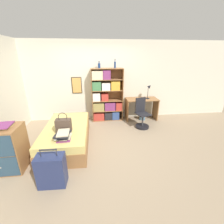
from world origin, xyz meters
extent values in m
plane|color=gray|center=(0.00, 0.00, 0.00)|extent=(14.00, 14.00, 0.00)
cube|color=beige|center=(0.00, 1.68, 1.30)|extent=(10.00, 0.06, 2.60)
cube|color=black|center=(-0.63, 1.63, 1.20)|extent=(0.32, 0.02, 0.53)
cube|color=#DB994C|center=(-0.63, 1.62, 1.20)|extent=(0.28, 0.01, 0.49)
cube|color=olive|center=(-0.78, 0.00, 0.16)|extent=(1.04, 1.89, 0.32)
cube|color=tan|center=(-0.78, 0.00, 0.41)|extent=(1.01, 1.86, 0.18)
cube|color=olive|center=(-0.78, 0.93, 0.25)|extent=(1.04, 0.04, 0.49)
cube|color=#47382D|center=(-0.77, -0.27, 0.64)|extent=(0.34, 0.18, 0.30)
torus|color=#47382D|center=(-0.77, -0.27, 0.85)|extent=(0.20, 0.02, 0.20)
cube|color=#7A336B|center=(-0.71, -0.58, 0.50)|extent=(0.28, 0.36, 0.01)
cube|color=beige|center=(-0.73, -0.58, 0.51)|extent=(0.22, 0.30, 0.01)
cube|color=beige|center=(-0.72, -0.56, 0.53)|extent=(0.31, 0.29, 0.02)
cube|color=silver|center=(-0.74, -0.57, 0.55)|extent=(0.29, 0.38, 0.01)
cube|color=#232328|center=(-0.72, -0.59, 0.56)|extent=(0.23, 0.36, 0.01)
cube|color=gold|center=(-0.72, -0.57, 0.57)|extent=(0.24, 0.29, 0.01)
cube|color=#334C84|center=(-0.73, -0.59, 0.59)|extent=(0.28, 0.33, 0.02)
cube|color=#232328|center=(-0.73, -0.59, 0.61)|extent=(0.33, 0.38, 0.02)
cube|color=beige|center=(-0.72, -0.57, 0.63)|extent=(0.26, 0.35, 0.02)
cube|color=navy|center=(-0.82, -1.29, 0.29)|extent=(0.47, 0.28, 0.59)
cylinder|color=#2D2D33|center=(-0.95, -1.29, 0.65)|extent=(0.01, 0.01, 0.12)
cylinder|color=#2D2D33|center=(-0.69, -1.29, 0.65)|extent=(0.01, 0.01, 0.12)
cube|color=#2D2D33|center=(-0.82, -1.29, 0.71)|extent=(0.28, 0.03, 0.02)
cube|color=olive|center=(-1.77, -0.77, 0.45)|extent=(0.63, 0.53, 0.90)
cube|color=#284256|center=(-1.77, -1.04, 0.23)|extent=(0.59, 0.01, 0.41)
sphere|color=#B2A893|center=(-1.77, -1.05, 0.23)|extent=(0.02, 0.02, 0.02)
cube|color=#99894C|center=(-1.71, -0.76, 0.91)|extent=(0.27, 0.28, 0.02)
cube|color=#232328|center=(-1.73, -0.76, 0.92)|extent=(0.30, 0.30, 0.01)
cube|color=#7A336B|center=(-1.73, -0.76, 0.94)|extent=(0.32, 0.35, 0.02)
cube|color=olive|center=(-0.13, 1.45, 0.87)|extent=(0.02, 0.34, 1.75)
cube|color=olive|center=(0.88, 1.45, 0.87)|extent=(0.02, 0.34, 1.75)
cube|color=olive|center=(0.37, 1.62, 0.87)|extent=(1.03, 0.01, 1.75)
cube|color=olive|center=(0.37, 1.45, 0.01)|extent=(0.99, 0.34, 0.02)
cube|color=olive|center=(0.37, 1.45, 0.35)|extent=(0.99, 0.34, 0.02)
cube|color=olive|center=(0.37, 1.45, 0.70)|extent=(0.99, 0.34, 0.02)
cube|color=olive|center=(0.37, 1.45, 1.05)|extent=(0.99, 0.34, 0.02)
cube|color=olive|center=(0.37, 1.45, 1.40)|extent=(0.99, 0.34, 0.02)
cube|color=olive|center=(0.37, 1.45, 1.74)|extent=(0.99, 0.34, 0.02)
cube|color=#B2382D|center=(0.06, 1.44, 0.14)|extent=(0.36, 0.26, 0.25)
cube|color=#232328|center=(0.39, 1.44, 0.15)|extent=(0.25, 0.26, 0.26)
cube|color=#334C84|center=(0.65, 1.44, 0.16)|extent=(0.24, 0.26, 0.28)
cube|color=#99894C|center=(0.07, 1.44, 0.50)|extent=(0.37, 0.26, 0.28)
cube|color=#7A336B|center=(0.45, 1.44, 0.50)|extent=(0.35, 0.26, 0.28)
cube|color=#B2382D|center=(0.76, 1.44, 0.49)|extent=(0.20, 0.26, 0.26)
cube|color=silver|center=(0.01, 1.44, 0.84)|extent=(0.25, 0.26, 0.27)
cube|color=#B2382D|center=(0.28, 1.44, 0.82)|extent=(0.23, 0.26, 0.23)
cube|color=#427A4C|center=(0.03, 1.44, 1.20)|extent=(0.28, 0.26, 0.28)
cube|color=silver|center=(0.33, 1.44, 1.18)|extent=(0.27, 0.26, 0.24)
cube|color=gold|center=(0.63, 1.44, 1.20)|extent=(0.28, 0.26, 0.29)
cube|color=beige|center=(0.06, 1.44, 1.54)|extent=(0.34, 0.26, 0.27)
cube|color=#7A336B|center=(0.36, 1.44, 1.55)|extent=(0.23, 0.26, 0.28)
cylinder|color=navy|center=(0.13, 1.50, 1.82)|extent=(0.08, 0.08, 0.15)
cylinder|color=navy|center=(0.13, 1.50, 1.92)|extent=(0.03, 0.03, 0.05)
cylinder|color=#232328|center=(0.13, 1.50, 1.95)|extent=(0.04, 0.04, 0.02)
cylinder|color=navy|center=(0.62, 1.42, 1.85)|extent=(0.06, 0.06, 0.19)
cylinder|color=navy|center=(0.62, 1.42, 1.97)|extent=(0.02, 0.02, 0.06)
cylinder|color=#232328|center=(0.62, 1.42, 2.02)|extent=(0.03, 0.03, 0.02)
cube|color=olive|center=(1.55, 1.36, 0.73)|extent=(1.07, 0.53, 0.02)
cube|color=olive|center=(1.03, 1.36, 0.36)|extent=(0.03, 0.49, 0.72)
cube|color=olive|center=(2.06, 1.36, 0.36)|extent=(0.03, 0.49, 0.72)
cylinder|color=black|center=(1.74, 1.36, 0.75)|extent=(0.14, 0.14, 0.02)
cylinder|color=black|center=(1.74, 1.36, 0.95)|extent=(0.02, 0.02, 0.38)
cone|color=black|center=(1.78, 1.36, 1.16)|extent=(0.15, 0.12, 0.15)
cylinder|color=black|center=(1.40, 0.69, 0.03)|extent=(0.42, 0.42, 0.06)
cylinder|color=#333338|center=(1.40, 0.69, 0.22)|extent=(0.05, 0.05, 0.43)
cube|color=black|center=(1.40, 0.69, 0.45)|extent=(0.48, 0.48, 0.03)
cube|color=black|center=(1.35, 0.86, 0.70)|extent=(0.34, 0.14, 0.46)
cylinder|color=slate|center=(1.59, 1.31, 0.14)|extent=(0.21, 0.21, 0.27)
camera|label=1|loc=(-0.03, -3.42, 2.12)|focal=24.00mm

